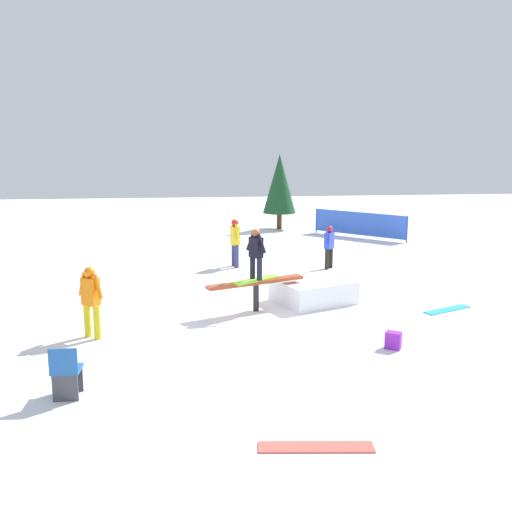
% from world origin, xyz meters
% --- Properties ---
extents(ground_plane, '(60.00, 60.00, 0.00)m').
position_xyz_m(ground_plane, '(0.00, 0.00, 0.00)').
color(ground_plane, white).
extents(rail_feature, '(2.46, 1.19, 0.76)m').
position_xyz_m(rail_feature, '(0.00, 0.00, 0.65)').
color(rail_feature, black).
rests_on(rail_feature, ground).
extents(snow_kicker_ramp, '(2.23, 2.06, 0.58)m').
position_xyz_m(snow_kicker_ramp, '(-1.55, -0.61, 0.29)').
color(snow_kicker_ramp, white).
rests_on(snow_kicker_ramp, ground).
extents(main_rider_on_rail, '(1.23, 0.98, 1.26)m').
position_xyz_m(main_rider_on_rail, '(0.00, 0.00, 1.37)').
color(main_rider_on_rail, '#8BE42B').
rests_on(main_rider_on_rail, rail_feature).
extents(bystander_blue, '(0.49, 0.51, 1.40)m').
position_xyz_m(bystander_blue, '(-2.92, -4.45, 0.78)').
color(bystander_blue, black).
rests_on(bystander_blue, ground).
extents(bystander_yellow, '(0.30, 0.70, 1.58)m').
position_xyz_m(bystander_yellow, '(0.07, -5.09, 0.88)').
color(bystander_yellow, navy).
rests_on(bystander_yellow, ground).
extents(bystander_orange, '(0.59, 0.48, 1.52)m').
position_xyz_m(bystander_orange, '(3.62, 1.53, 0.85)').
color(bystander_orange, gold).
rests_on(bystander_orange, ground).
extents(loose_snowboard_cyan, '(1.37, 0.80, 0.02)m').
position_xyz_m(loose_snowboard_cyan, '(-4.64, 0.51, 0.01)').
color(loose_snowboard_cyan, '#28B0D4').
rests_on(loose_snowboard_cyan, ground).
extents(loose_snowboard_coral, '(1.57, 0.46, 0.02)m').
position_xyz_m(loose_snowboard_coral, '(-0.03, 6.40, 0.01)').
color(loose_snowboard_coral, '#E35B4E').
rests_on(loose_snowboard_coral, ground).
extents(folding_chair, '(0.46, 0.46, 0.88)m').
position_xyz_m(folding_chair, '(3.57, 4.42, 0.41)').
color(folding_chair, '#3F3F44').
rests_on(folding_chair, ground).
extents(backpack_on_snow, '(0.37, 0.35, 0.34)m').
position_xyz_m(backpack_on_snow, '(-2.38, 2.90, 0.17)').
color(backpack_on_snow, purple).
rests_on(backpack_on_snow, ground).
extents(safety_fence, '(3.11, 3.20, 1.10)m').
position_xyz_m(safety_fence, '(-5.75, -10.39, 0.60)').
color(safety_fence, blue).
rests_on(safety_fence, ground).
extents(pine_tree_far, '(1.55, 1.55, 3.51)m').
position_xyz_m(pine_tree_far, '(-2.73, -13.27, 2.13)').
color(pine_tree_far, '#4C331E').
rests_on(pine_tree_far, ground).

